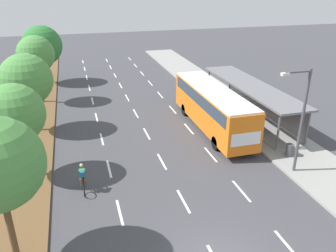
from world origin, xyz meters
TOP-DOWN VIEW (x-y plane):
  - median_strip at (-8.30, 20.00)m, footprint 2.60×52.00m
  - sidewalk_right at (9.25, 20.00)m, footprint 4.50×52.00m
  - lane_divider_left at (-3.50, 18.42)m, footprint 0.14×47.84m
  - lane_divider_center at (0.00, 18.42)m, footprint 0.14×47.84m
  - lane_divider_right at (3.50, 18.42)m, footprint 0.14×47.84m
  - bus_shelter at (9.53, 14.68)m, footprint 2.90×13.38m
  - bus at (5.25, 13.40)m, footprint 2.54×11.29m
  - cyclist at (-5.17, 7.26)m, footprint 0.46×1.82m
  - median_tree_second at (-8.53, 9.83)m, footprint 3.50×3.50m
  - median_tree_third at (-8.49, 16.81)m, footprint 3.93×3.93m
  - median_tree_fourth at (-8.20, 23.80)m, footprint 3.45×3.45m
  - median_tree_fifth at (-8.06, 30.78)m, footprint 4.39×4.39m
  - streetlight at (7.42, 5.68)m, footprint 1.91×0.24m
  - trash_bin at (8.45, 7.43)m, footprint 0.52×0.52m

SIDE VIEW (x-z plane):
  - lane_divider_left at x=-3.50m, z-range 0.00..0.01m
  - lane_divider_center at x=0.00m, z-range 0.00..0.01m
  - lane_divider_right at x=3.50m, z-range 0.00..0.01m
  - median_strip at x=-8.30m, z-range 0.00..0.12m
  - sidewalk_right at x=9.25m, z-range 0.00..0.15m
  - trash_bin at x=8.45m, z-range 0.15..1.00m
  - cyclist at x=-5.17m, z-range -0.06..1.65m
  - bus_shelter at x=9.53m, z-range 0.44..3.30m
  - bus at x=5.25m, z-range 0.38..3.75m
  - streetlight at x=7.42m, z-range 0.64..7.14m
  - median_tree_second at x=-8.53m, z-range 1.24..7.00m
  - median_tree_third at x=-8.49m, z-range 1.19..7.28m
  - median_tree_fifth at x=-8.06m, z-range 1.14..7.59m
  - median_tree_fourth at x=-8.20m, z-range 1.56..7.93m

